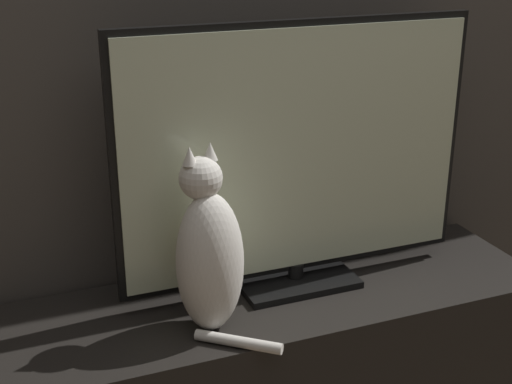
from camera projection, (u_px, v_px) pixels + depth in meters
tv_stand at (275, 369)px, 2.08m from camera, size 1.55×0.46×0.49m
tv at (298, 159)px, 1.92m from camera, size 1.01×0.20×0.75m
cat at (208, 255)px, 1.76m from camera, size 0.23×0.29×0.49m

